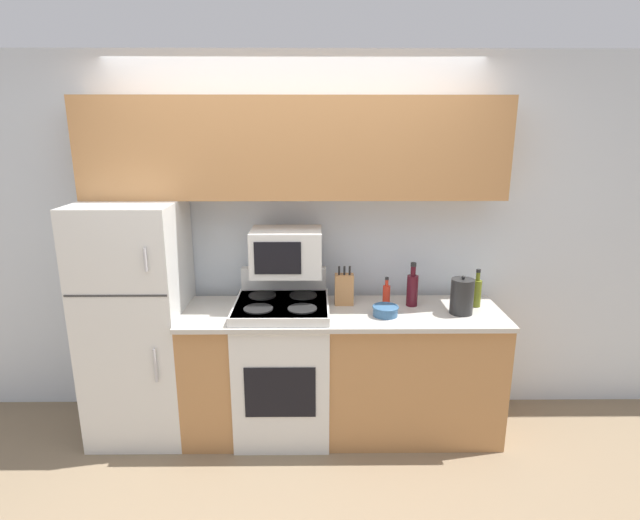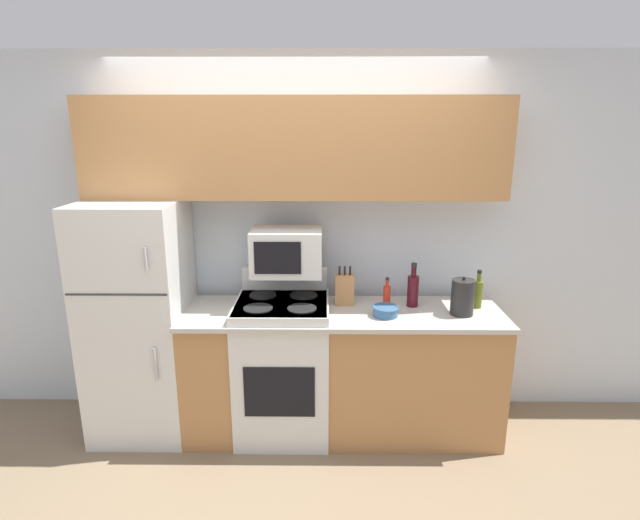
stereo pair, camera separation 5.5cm
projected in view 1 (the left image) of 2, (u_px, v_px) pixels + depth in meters
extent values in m
plane|color=#7F6B51|center=(295.00, 454.00, 3.25)|extent=(12.00, 12.00, 0.00)
cube|color=silver|center=(296.00, 240.00, 3.57)|extent=(8.00, 0.05, 2.55)
cube|color=#B27A47|center=(342.00, 373.00, 3.42)|extent=(2.10, 0.58, 0.86)
cube|color=#BCB7AD|center=(343.00, 313.00, 3.28)|extent=(2.10, 0.62, 0.03)
cube|color=silver|center=(139.00, 321.00, 3.34)|extent=(0.63, 0.64, 1.60)
cube|color=#383838|center=(116.00, 296.00, 2.96)|extent=(0.61, 0.01, 0.01)
cylinder|color=#B7B7BC|center=(145.00, 260.00, 2.88)|extent=(0.02, 0.02, 0.14)
cylinder|color=#B7B7BC|center=(155.00, 366.00, 3.06)|extent=(0.02, 0.02, 0.22)
cube|color=#B27A47|center=(294.00, 148.00, 3.22)|extent=(2.73, 0.31, 0.64)
cube|color=silver|center=(283.00, 368.00, 3.39)|extent=(0.62, 0.58, 0.95)
cube|color=black|center=(280.00, 393.00, 3.11)|extent=(0.44, 0.01, 0.34)
cube|color=#2D2D2D|center=(282.00, 303.00, 3.27)|extent=(0.59, 0.55, 0.01)
cube|color=silver|center=(284.00, 278.00, 3.51)|extent=(0.59, 0.06, 0.16)
cylinder|color=black|center=(258.00, 309.00, 3.14)|extent=(0.19, 0.19, 0.01)
cylinder|color=black|center=(302.00, 308.00, 3.14)|extent=(0.19, 0.19, 0.01)
cylinder|color=black|center=(262.00, 295.00, 3.39)|extent=(0.19, 0.19, 0.01)
cylinder|color=black|center=(303.00, 295.00, 3.39)|extent=(0.19, 0.19, 0.01)
cube|color=silver|center=(287.00, 252.00, 3.30)|extent=(0.46, 0.34, 0.30)
cube|color=black|center=(278.00, 258.00, 3.13)|extent=(0.30, 0.01, 0.21)
cube|color=#B27A47|center=(344.00, 289.00, 3.38)|extent=(0.13, 0.08, 0.21)
cylinder|color=black|center=(339.00, 271.00, 3.34)|extent=(0.01, 0.01, 0.06)
cylinder|color=black|center=(344.00, 271.00, 3.34)|extent=(0.01, 0.01, 0.06)
cylinder|color=black|center=(350.00, 271.00, 3.34)|extent=(0.01, 0.01, 0.06)
cylinder|color=#335B84|center=(385.00, 311.00, 3.19)|extent=(0.16, 0.16, 0.06)
torus|color=#335B84|center=(386.00, 307.00, 3.18)|extent=(0.17, 0.17, 0.01)
cylinder|color=#5B6619|center=(477.00, 293.00, 3.34)|extent=(0.06, 0.06, 0.18)
cylinder|color=#5B6619|center=(478.00, 276.00, 3.31)|extent=(0.03, 0.03, 0.06)
cylinder|color=black|center=(479.00, 271.00, 3.30)|extent=(0.03, 0.03, 0.02)
cylinder|color=red|center=(386.00, 296.00, 3.36)|extent=(0.05, 0.05, 0.14)
cylinder|color=red|center=(387.00, 283.00, 3.34)|extent=(0.02, 0.02, 0.04)
cylinder|color=black|center=(387.00, 279.00, 3.33)|extent=(0.02, 0.03, 0.02)
cylinder|color=#470F19|center=(412.00, 291.00, 3.35)|extent=(0.08, 0.08, 0.21)
cylinder|color=#470F19|center=(413.00, 271.00, 3.32)|extent=(0.03, 0.03, 0.07)
cylinder|color=black|center=(414.00, 264.00, 3.31)|extent=(0.04, 0.04, 0.02)
cylinder|color=black|center=(462.00, 296.00, 3.21)|extent=(0.15, 0.15, 0.23)
sphere|color=black|center=(463.00, 277.00, 3.18)|extent=(0.02, 0.02, 0.02)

